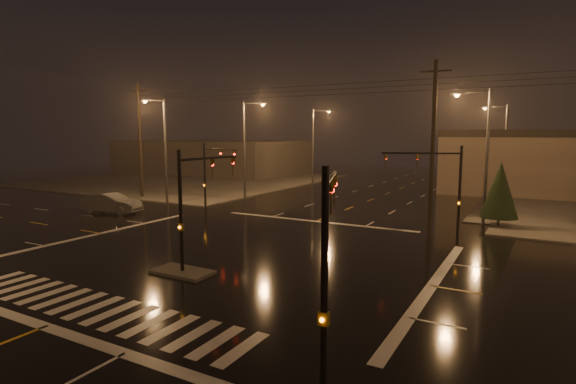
% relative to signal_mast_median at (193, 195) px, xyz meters
% --- Properties ---
extents(ground, '(140.00, 140.00, 0.00)m').
position_rel_signal_mast_median_xyz_m(ground, '(-0.00, 3.07, -3.75)').
color(ground, black).
rests_on(ground, ground).
extents(sidewalk_nw, '(36.00, 36.00, 0.12)m').
position_rel_signal_mast_median_xyz_m(sidewalk_nw, '(-30.00, 33.07, -3.69)').
color(sidewalk_nw, '#403E39').
rests_on(sidewalk_nw, ground).
extents(median_island, '(3.00, 1.60, 0.15)m').
position_rel_signal_mast_median_xyz_m(median_island, '(-0.00, -0.93, -3.68)').
color(median_island, '#403E39').
rests_on(median_island, ground).
extents(crosswalk, '(15.00, 2.60, 0.01)m').
position_rel_signal_mast_median_xyz_m(crosswalk, '(-0.00, -5.93, -3.75)').
color(crosswalk, beige).
rests_on(crosswalk, ground).
extents(stop_bar_near, '(16.00, 0.50, 0.01)m').
position_rel_signal_mast_median_xyz_m(stop_bar_near, '(-0.00, -7.93, -3.75)').
color(stop_bar_near, beige).
rests_on(stop_bar_near, ground).
extents(stop_bar_far, '(16.00, 0.50, 0.01)m').
position_rel_signal_mast_median_xyz_m(stop_bar_far, '(-0.00, 14.07, -3.75)').
color(stop_bar_far, beige).
rests_on(stop_bar_far, ground).
extents(commercial_block, '(30.00, 18.00, 5.60)m').
position_rel_signal_mast_median_xyz_m(commercial_block, '(-35.00, 45.07, -0.95)').
color(commercial_block, '#3C3635').
rests_on(commercial_block, ground).
extents(signal_mast_median, '(0.25, 4.59, 6.00)m').
position_rel_signal_mast_median_xyz_m(signal_mast_median, '(0.00, 0.00, 0.00)').
color(signal_mast_median, black).
rests_on(signal_mast_median, ground).
extents(signal_mast_ne, '(4.84, 1.86, 6.00)m').
position_rel_signal_mast_median_xyz_m(signal_mast_ne, '(9.50, 13.21, 0.04)').
color(signal_mast_ne, black).
rests_on(signal_mast_ne, ground).
extents(signal_mast_nw, '(4.84, 1.86, 6.00)m').
position_rel_signal_mast_median_xyz_m(signal_mast_nw, '(-9.50, 13.21, 0.04)').
color(signal_mast_nw, black).
rests_on(signal_mast_nw, ground).
extents(signal_mast_se, '(1.55, 3.87, 6.00)m').
position_rel_signal_mast_median_xyz_m(signal_mast_se, '(10.23, -6.68, -0.04)').
color(signal_mast_se, black).
rests_on(signal_mast_se, ground).
extents(streetlight_1, '(2.77, 0.32, 10.00)m').
position_rel_signal_mast_median_xyz_m(streetlight_1, '(-11.18, 21.07, 2.05)').
color(streetlight_1, '#38383A').
rests_on(streetlight_1, ground).
extents(streetlight_2, '(2.77, 0.32, 10.00)m').
position_rel_signal_mast_median_xyz_m(streetlight_2, '(-11.18, 37.07, 2.05)').
color(streetlight_2, '#38383A').
rests_on(streetlight_2, ground).
extents(streetlight_3, '(2.77, 0.32, 10.00)m').
position_rel_signal_mast_median_xyz_m(streetlight_3, '(11.18, 19.07, 2.05)').
color(streetlight_3, '#38383A').
rests_on(streetlight_3, ground).
extents(streetlight_4, '(2.77, 0.32, 10.00)m').
position_rel_signal_mast_median_xyz_m(streetlight_4, '(11.18, 39.07, 2.05)').
color(streetlight_4, '#38383A').
rests_on(streetlight_4, ground).
extents(streetlight_5, '(0.32, 2.77, 10.00)m').
position_rel_signal_mast_median_xyz_m(streetlight_5, '(-16.00, 14.26, 2.05)').
color(streetlight_5, '#38383A').
rests_on(streetlight_5, ground).
extents(utility_pole_0, '(2.20, 0.32, 12.00)m').
position_rel_signal_mast_median_xyz_m(utility_pole_0, '(-22.00, 17.07, 2.38)').
color(utility_pole_0, black).
rests_on(utility_pole_0, ground).
extents(utility_pole_1, '(2.20, 0.32, 12.00)m').
position_rel_signal_mast_median_xyz_m(utility_pole_1, '(8.00, 17.07, 2.38)').
color(utility_pole_1, black).
rests_on(utility_pole_1, ground).
extents(conifer_0, '(2.59, 2.59, 4.75)m').
position_rel_signal_mast_median_xyz_m(conifer_0, '(12.55, 18.63, -1.03)').
color(conifer_0, black).
rests_on(conifer_0, ground).
extents(car_crossing, '(5.44, 2.90, 1.70)m').
position_rel_signal_mast_median_xyz_m(car_crossing, '(-16.94, 8.93, -2.90)').
color(car_crossing, slate).
rests_on(car_crossing, ground).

